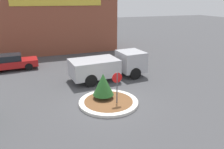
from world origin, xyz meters
The scene contains 7 objects.
ground_plane centered at (0.00, 0.00, 0.00)m, with size 120.00×120.00×0.00m, color #474749.
traffic_island centered at (0.00, 0.00, 0.09)m, with size 3.57×3.57×0.17m.
stop_sign centered at (0.39, -0.39, 1.40)m, with size 0.61×0.07×2.06m.
island_shrub centered at (-0.15, 0.52, 1.08)m, with size 1.28×1.28×1.59m.
utility_truck centered at (1.54, 4.16, 1.08)m, with size 6.05×2.66×2.00m.
storefront_building centered at (-0.83, 16.23, 3.28)m, with size 13.44×6.07×6.56m.
parked_sedan_red centered at (-5.80, 9.33, 0.70)m, with size 4.38×1.90×1.38m.
Camera 1 is at (-4.00, -11.19, 5.98)m, focal length 35.00 mm.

